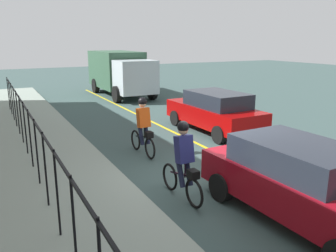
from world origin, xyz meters
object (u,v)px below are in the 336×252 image
(box_truck_background, at_px, (120,71))
(cyclist_lead, at_px, (143,127))
(cyclist_follow, at_px, (183,161))
(parked_sedan_rear, at_px, (302,181))
(patrol_sedan, at_px, (215,111))

(box_truck_background, bearing_deg, cyclist_lead, -16.46)
(cyclist_lead, bearing_deg, cyclist_follow, 170.10)
(cyclist_follow, xyz_separation_m, box_truck_background, (14.95, -3.97, 0.64))
(parked_sedan_rear, bearing_deg, box_truck_background, 170.20)
(patrol_sedan, relative_size, box_truck_background, 0.66)
(parked_sedan_rear, xyz_separation_m, box_truck_background, (16.81, -2.36, 0.73))
(parked_sedan_rear, bearing_deg, cyclist_follow, -140.75)
(cyclist_lead, relative_size, patrol_sedan, 0.41)
(cyclist_lead, distance_m, box_truck_background, 12.20)
(patrol_sedan, bearing_deg, cyclist_follow, 137.17)
(cyclist_follow, relative_size, patrol_sedan, 0.41)
(patrol_sedan, bearing_deg, box_truck_background, -0.53)
(patrol_sedan, height_order, box_truck_background, box_truck_background)
(cyclist_lead, xyz_separation_m, cyclist_follow, (-3.28, 0.47, 0.00))
(cyclist_lead, bearing_deg, box_truck_background, -18.41)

